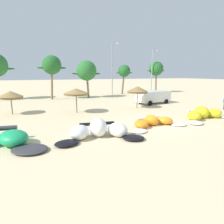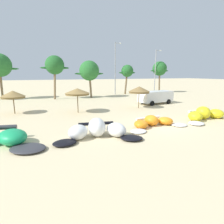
{
  "view_description": "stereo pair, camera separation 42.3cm",
  "coord_description": "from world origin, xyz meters",
  "px_view_note": "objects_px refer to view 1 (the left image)",
  "views": [
    {
      "loc": [
        -9.72,
        -12.63,
        4.31
      ],
      "look_at": [
        -3.35,
        2.0,
        1.0
      ],
      "focal_mm": 29.61,
      "sensor_mm": 36.0,
      "label": 1
    },
    {
      "loc": [
        -9.33,
        -12.8,
        4.31
      ],
      "look_at": [
        -3.35,
        2.0,
        1.0
      ],
      "focal_mm": 29.61,
      "sensor_mm": 36.0,
      "label": 2
    }
  ],
  "objects_px": {
    "parked_van": "(153,96)",
    "palm_center_left": "(87,71)",
    "palm_left_of_gap": "(52,65)",
    "kite_left": "(99,131)",
    "kite_left_of_center": "(153,122)",
    "lamppost_west": "(113,66)",
    "palm_right_of_gap": "(156,69)",
    "palm_center_right": "(124,71)",
    "lamppost_west_center": "(152,70)",
    "beach_umbrella_middle": "(76,92)",
    "beach_umbrella_near_palms": "(137,90)",
    "beach_umbrella_near_van": "(10,95)",
    "kite_center": "(204,114)"
  },
  "relations": [
    {
      "from": "parked_van",
      "to": "palm_center_left",
      "type": "height_order",
      "value": "palm_center_left"
    },
    {
      "from": "palm_center_left",
      "to": "palm_left_of_gap",
      "type": "bearing_deg",
      "value": 178.01
    },
    {
      "from": "kite_left",
      "to": "kite_left_of_center",
      "type": "xyz_separation_m",
      "value": [
        5.19,
        0.95,
        -0.16
      ]
    },
    {
      "from": "lamppost_west",
      "to": "palm_right_of_gap",
      "type": "bearing_deg",
      "value": -0.83
    },
    {
      "from": "palm_center_right",
      "to": "lamppost_west_center",
      "type": "xyz_separation_m",
      "value": [
        6.47,
        -1.02,
        0.41
      ]
    },
    {
      "from": "beach_umbrella_middle",
      "to": "palm_center_right",
      "type": "bearing_deg",
      "value": 48.22
    },
    {
      "from": "kite_left",
      "to": "beach_umbrella_near_palms",
      "type": "height_order",
      "value": "beach_umbrella_near_palms"
    },
    {
      "from": "beach_umbrella_middle",
      "to": "lamppost_west",
      "type": "distance_m",
      "value": 19.57
    },
    {
      "from": "beach_umbrella_near_van",
      "to": "beach_umbrella_middle",
      "type": "distance_m",
      "value": 6.9
    },
    {
      "from": "kite_left",
      "to": "palm_center_left",
      "type": "xyz_separation_m",
      "value": [
        5.3,
        21.35,
        4.31
      ]
    },
    {
      "from": "kite_center",
      "to": "kite_left_of_center",
      "type": "bearing_deg",
      "value": -179.28
    },
    {
      "from": "kite_center",
      "to": "palm_left_of_gap",
      "type": "height_order",
      "value": "palm_left_of_gap"
    },
    {
      "from": "palm_center_left",
      "to": "lamppost_west_center",
      "type": "relative_size",
      "value": 0.7
    },
    {
      "from": "kite_left_of_center",
      "to": "beach_umbrella_middle",
      "type": "relative_size",
      "value": 2.06
    },
    {
      "from": "palm_left_of_gap",
      "to": "kite_center",
      "type": "bearing_deg",
      "value": -60.15
    },
    {
      "from": "lamppost_west",
      "to": "kite_left",
      "type": "bearing_deg",
      "value": -115.67
    },
    {
      "from": "beach_umbrella_near_van",
      "to": "palm_center_left",
      "type": "relative_size",
      "value": 0.38
    },
    {
      "from": "kite_center",
      "to": "palm_center_right",
      "type": "distance_m",
      "value": 24.12
    },
    {
      "from": "palm_center_right",
      "to": "lamppost_west_center",
      "type": "relative_size",
      "value": 0.66
    },
    {
      "from": "kite_center",
      "to": "beach_umbrella_middle",
      "type": "relative_size",
      "value": 2.3
    },
    {
      "from": "beach_umbrella_middle",
      "to": "lamppost_west_center",
      "type": "height_order",
      "value": "lamppost_west_center"
    },
    {
      "from": "beach_umbrella_middle",
      "to": "beach_umbrella_near_palms",
      "type": "xyz_separation_m",
      "value": [
        7.77,
        -0.16,
        -0.02
      ]
    },
    {
      "from": "parked_van",
      "to": "lamppost_west",
      "type": "xyz_separation_m",
      "value": [
        -0.38,
        13.75,
        4.7
      ]
    },
    {
      "from": "palm_left_of_gap",
      "to": "parked_van",
      "type": "bearing_deg",
      "value": -40.31
    },
    {
      "from": "kite_left",
      "to": "lamppost_west",
      "type": "bearing_deg",
      "value": 64.33
    },
    {
      "from": "beach_umbrella_near_van",
      "to": "parked_van",
      "type": "distance_m",
      "value": 18.28
    },
    {
      "from": "parked_van",
      "to": "palm_center_right",
      "type": "height_order",
      "value": "palm_center_right"
    },
    {
      "from": "palm_center_right",
      "to": "palm_center_left",
      "type": "bearing_deg",
      "value": -160.93
    },
    {
      "from": "kite_left_of_center",
      "to": "lamppost_west",
      "type": "distance_m",
      "value": 25.04
    },
    {
      "from": "kite_left_of_center",
      "to": "palm_right_of_gap",
      "type": "bearing_deg",
      "value": 53.32
    },
    {
      "from": "palm_center_right",
      "to": "palm_right_of_gap",
      "type": "relative_size",
      "value": 0.88
    },
    {
      "from": "lamppost_west_center",
      "to": "kite_center",
      "type": "bearing_deg",
      "value": -113.49
    },
    {
      "from": "kite_left",
      "to": "beach_umbrella_near_van",
      "type": "height_order",
      "value": "beach_umbrella_near_van"
    },
    {
      "from": "beach_umbrella_near_palms",
      "to": "palm_center_right",
      "type": "distance_m",
      "value": 17.18
    },
    {
      "from": "kite_center",
      "to": "beach_umbrella_near_palms",
      "type": "bearing_deg",
      "value": 110.83
    },
    {
      "from": "kite_left_of_center",
      "to": "beach_umbrella_near_van",
      "type": "relative_size",
      "value": 2.25
    },
    {
      "from": "beach_umbrella_middle",
      "to": "palm_left_of_gap",
      "type": "xyz_separation_m",
      "value": [
        -1.09,
        12.69,
        3.3
      ]
    },
    {
      "from": "beach_umbrella_near_palms",
      "to": "palm_center_left",
      "type": "relative_size",
      "value": 0.42
    },
    {
      "from": "beach_umbrella_near_palms",
      "to": "palm_right_of_gap",
      "type": "height_order",
      "value": "palm_right_of_gap"
    },
    {
      "from": "beach_umbrella_near_palms",
      "to": "parked_van",
      "type": "height_order",
      "value": "beach_umbrella_near_palms"
    },
    {
      "from": "kite_center",
      "to": "palm_center_left",
      "type": "distance_m",
      "value": 21.6
    },
    {
      "from": "lamppost_west",
      "to": "parked_van",
      "type": "bearing_deg",
      "value": -88.41
    },
    {
      "from": "kite_left_of_center",
      "to": "beach_umbrella_near_palms",
      "type": "height_order",
      "value": "beach_umbrella_near_palms"
    },
    {
      "from": "kite_left",
      "to": "lamppost_west",
      "type": "distance_m",
      "value": 27.68
    },
    {
      "from": "palm_center_left",
      "to": "kite_left",
      "type": "bearing_deg",
      "value": -103.94
    },
    {
      "from": "lamppost_west",
      "to": "kite_left_of_center",
      "type": "bearing_deg",
      "value": -105.61
    },
    {
      "from": "beach_umbrella_near_palms",
      "to": "parked_van",
      "type": "relative_size",
      "value": 0.52
    },
    {
      "from": "palm_right_of_gap",
      "to": "palm_left_of_gap",
      "type": "bearing_deg",
      "value": -173.17
    },
    {
      "from": "beach_umbrella_middle",
      "to": "parked_van",
      "type": "bearing_deg",
      "value": 9.15
    },
    {
      "from": "kite_center",
      "to": "palm_left_of_gap",
      "type": "distance_m",
      "value": 24.24
    }
  ]
}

